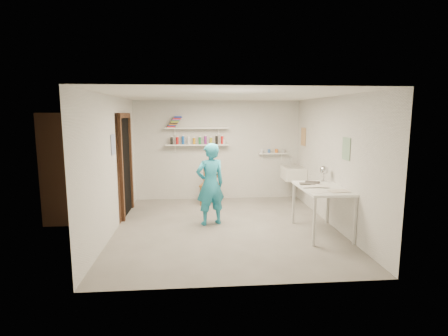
{
  "coord_description": "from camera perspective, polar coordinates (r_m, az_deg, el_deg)",
  "views": [
    {
      "loc": [
        -0.56,
        -6.22,
        2.09
      ],
      "look_at": [
        0.0,
        0.4,
        1.05
      ],
      "focal_mm": 28.0,
      "sensor_mm": 36.0,
      "label": 1
    }
  ],
  "objects": [
    {
      "name": "book_stack",
      "position": [
        8.36,
        -8.06,
        7.44
      ],
      "size": [
        0.34,
        0.14,
        0.25
      ],
      "color": "red",
      "rests_on": "shelf_upper"
    },
    {
      "name": "shelf_upper",
      "position": [
        8.35,
        -4.45,
        6.54
      ],
      "size": [
        1.5,
        0.22,
        0.03
      ],
      "primitive_type": "cube",
      "color": "white",
      "rests_on": "wall_back"
    },
    {
      "name": "poster_right_a",
      "position": [
        8.43,
        12.82,
        5.0
      ],
      "size": [
        0.01,
        0.34,
        0.42
      ],
      "primitive_type": "cube",
      "color": "#995933",
      "rests_on": "wall_right"
    },
    {
      "name": "door_lintel",
      "position": [
        7.4,
        -15.99,
        8.25
      ],
      "size": [
        0.06,
        1.05,
        0.1
      ],
      "primitive_type": "cube",
      "color": "brown",
      "rests_on": "wall_left"
    },
    {
      "name": "wall_back",
      "position": [
        8.54,
        -1.05,
        2.91
      ],
      "size": [
        4.0,
        0.02,
        2.4
      ],
      "primitive_type": "cube",
      "color": "silver",
      "rests_on": "ground"
    },
    {
      "name": "wall_right",
      "position": [
        6.78,
        17.47,
        0.95
      ],
      "size": [
        0.02,
        4.5,
        2.4
      ],
      "primitive_type": "cube",
      "color": "silver",
      "rests_on": "ground"
    },
    {
      "name": "door_jamb_near",
      "position": [
        7.0,
        -16.4,
        -0.43
      ],
      "size": [
        0.06,
        0.1,
        2.0
      ],
      "primitive_type": "cube",
      "color": "brown",
      "rests_on": "ground"
    },
    {
      "name": "floor",
      "position": [
        6.58,
        0.3,
        -9.7
      ],
      "size": [
        4.0,
        4.5,
        0.02
      ],
      "primitive_type": "cube",
      "color": "slate",
      "rests_on": "ground"
    },
    {
      "name": "desk_lamp",
      "position": [
        6.77,
        16.04,
        -0.3
      ],
      "size": [
        0.16,
        0.16,
        0.16
      ],
      "primitive_type": "sphere",
      "color": "silver",
      "rests_on": "work_table"
    },
    {
      "name": "corridor_box",
      "position": [
        7.65,
        -21.04,
        0.49
      ],
      "size": [
        1.4,
        1.5,
        2.1
      ],
      "primitive_type": "cube",
      "color": "brown",
      "rests_on": "ground"
    },
    {
      "name": "man",
      "position": [
        6.56,
        -2.25,
        -2.67
      ],
      "size": [
        0.66,
        0.54,
        1.55
      ],
      "primitive_type": "imported",
      "rotation": [
        0.0,
        0.0,
        3.5
      ],
      "color": "teal",
      "rests_on": "ground"
    },
    {
      "name": "wall_clock",
      "position": [
        6.72,
        -1.69,
        -0.15
      ],
      "size": [
        0.27,
        0.13,
        0.28
      ],
      "primitive_type": "cylinder",
      "rotation": [
        1.57,
        0.0,
        0.35
      ],
      "color": "beige",
      "rests_on": "man"
    },
    {
      "name": "ledge_shelf",
      "position": [
        8.65,
        7.95,
        2.37
      ],
      "size": [
        0.7,
        0.14,
        0.03
      ],
      "primitive_type": "cube",
      "color": "white",
      "rests_on": "wall_back"
    },
    {
      "name": "ceiling",
      "position": [
        6.25,
        0.32,
        11.84
      ],
      "size": [
        4.0,
        4.5,
        0.02
      ],
      "primitive_type": "cube",
      "color": "silver",
      "rests_on": "wall_back"
    },
    {
      "name": "wall_front",
      "position": [
        4.09,
        3.15,
        -3.65
      ],
      "size": [
        4.0,
        0.02,
        2.4
      ],
      "primitive_type": "cube",
      "color": "silver",
      "rests_on": "ground"
    },
    {
      "name": "doorway_recess",
      "position": [
        7.48,
        -15.8,
        0.19
      ],
      "size": [
        0.02,
        0.9,
        2.0
      ],
      "primitive_type": "cube",
      "color": "black",
      "rests_on": "wall_left"
    },
    {
      "name": "belfast_sink",
      "position": [
        8.36,
        11.27,
        -0.85
      ],
      "size": [
        0.48,
        0.6,
        0.3
      ],
      "primitive_type": "cube",
      "color": "white",
      "rests_on": "wall_right"
    },
    {
      "name": "spray_cans",
      "position": [
        8.37,
        -4.43,
        4.48
      ],
      "size": [
        1.32,
        0.06,
        0.17
      ],
      "color": "black",
      "rests_on": "shelf_lower"
    },
    {
      "name": "ledge_pots",
      "position": [
        8.65,
        7.96,
        2.77
      ],
      "size": [
        0.48,
        0.07,
        0.09
      ],
      "color": "silver",
      "rests_on": "ledge_shelf"
    },
    {
      "name": "poster_left",
      "position": [
        6.45,
        -17.65,
        3.69
      ],
      "size": [
        0.01,
        0.28,
        0.36
      ],
      "primitive_type": "cube",
      "color": "#334C7F",
      "rests_on": "wall_left"
    },
    {
      "name": "wooden_chair",
      "position": [
        8.07,
        -2.29,
        -2.8
      ],
      "size": [
        0.52,
        0.5,
        0.91
      ],
      "primitive_type": "cube",
      "rotation": [
        0.0,
        0.0,
        -0.27
      ],
      "color": "brown",
      "rests_on": "ground"
    },
    {
      "name": "shelf_lower",
      "position": [
        8.38,
        -4.42,
        3.8
      ],
      "size": [
        1.5,
        0.22,
        0.03
      ],
      "primitive_type": "cube",
      "color": "white",
      "rests_on": "wall_back"
    },
    {
      "name": "work_table",
      "position": [
        6.37,
        15.65,
        -6.67
      ],
      "size": [
        0.75,
        1.24,
        0.83
      ],
      "primitive_type": "cube",
      "color": "white",
      "rests_on": "ground"
    },
    {
      "name": "wall_left",
      "position": [
        6.44,
        -17.79,
        0.54
      ],
      "size": [
        0.02,
        4.5,
        2.4
      ],
      "primitive_type": "cube",
      "color": "silver",
      "rests_on": "ground"
    },
    {
      "name": "poster_right_b",
      "position": [
        6.24,
        19.31,
        2.98
      ],
      "size": [
        0.01,
        0.3,
        0.38
      ],
      "primitive_type": "cube",
      "color": "#3F724C",
      "rests_on": "wall_right"
    },
    {
      "name": "papers",
      "position": [
        6.28,
        15.81,
        -2.9
      ],
      "size": [
        0.3,
        0.22,
        0.03
      ],
      "color": "silver",
      "rests_on": "work_table"
    },
    {
      "name": "door_jamb_far",
      "position": [
        7.97,
        -14.99,
        0.73
      ],
      "size": [
        0.06,
        0.1,
        2.0
      ],
      "primitive_type": "cube",
      "color": "brown",
      "rests_on": "ground"
    }
  ]
}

